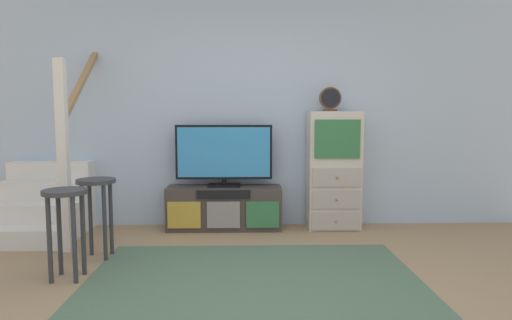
{
  "coord_description": "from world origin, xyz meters",
  "views": [
    {
      "loc": [
        -0.06,
        -2.79,
        1.29
      ],
      "look_at": [
        0.05,
        1.68,
        0.83
      ],
      "focal_mm": 31.52,
      "sensor_mm": 36.0,
      "label": 1
    }
  ],
  "objects_px": {
    "desk_clock": "(330,99)",
    "media_console": "(224,208)",
    "bar_stool_near": "(66,213)",
    "bar_stool_far": "(97,200)",
    "side_cabinet": "(334,171)",
    "television": "(224,154)"
  },
  "relations": [
    {
      "from": "bar_stool_far",
      "to": "desk_clock",
      "type": "bearing_deg",
      "value": 23.97
    },
    {
      "from": "media_console",
      "to": "television",
      "type": "xyz_separation_m",
      "value": [
        0.0,
        0.02,
        0.61
      ]
    },
    {
      "from": "television",
      "to": "bar_stool_far",
      "type": "bearing_deg",
      "value": -136.36
    },
    {
      "from": "desk_clock",
      "to": "television",
      "type": "bearing_deg",
      "value": 178.6
    },
    {
      "from": "media_console",
      "to": "side_cabinet",
      "type": "height_order",
      "value": "side_cabinet"
    },
    {
      "from": "media_console",
      "to": "bar_stool_far",
      "type": "bearing_deg",
      "value": -137.03
    },
    {
      "from": "television",
      "to": "side_cabinet",
      "type": "height_order",
      "value": "side_cabinet"
    },
    {
      "from": "media_console",
      "to": "side_cabinet",
      "type": "distance_m",
      "value": 1.3
    },
    {
      "from": "media_console",
      "to": "bar_stool_near",
      "type": "xyz_separation_m",
      "value": [
        -1.16,
        -1.52,
        0.29
      ]
    },
    {
      "from": "side_cabinet",
      "to": "desk_clock",
      "type": "xyz_separation_m",
      "value": [
        -0.06,
        -0.01,
        0.8
      ]
    },
    {
      "from": "television",
      "to": "side_cabinet",
      "type": "xyz_separation_m",
      "value": [
        1.23,
        -0.01,
        -0.19
      ]
    },
    {
      "from": "television",
      "to": "bar_stool_far",
      "type": "relative_size",
      "value": 1.5
    },
    {
      "from": "bar_stool_far",
      "to": "media_console",
      "type": "bearing_deg",
      "value": 42.97
    },
    {
      "from": "media_console",
      "to": "side_cabinet",
      "type": "xyz_separation_m",
      "value": [
        1.23,
        0.01,
        0.42
      ]
    },
    {
      "from": "bar_stool_near",
      "to": "side_cabinet",
      "type": "bearing_deg",
      "value": 32.55
    },
    {
      "from": "bar_stool_near",
      "to": "bar_stool_far",
      "type": "relative_size",
      "value": 0.99
    },
    {
      "from": "media_console",
      "to": "desk_clock",
      "type": "distance_m",
      "value": 1.69
    },
    {
      "from": "television",
      "to": "bar_stool_near",
      "type": "height_order",
      "value": "television"
    },
    {
      "from": "desk_clock",
      "to": "media_console",
      "type": "bearing_deg",
      "value": 179.76
    },
    {
      "from": "bar_stool_near",
      "to": "bar_stool_far",
      "type": "xyz_separation_m",
      "value": [
        0.07,
        0.51,
        0.01
      ]
    },
    {
      "from": "television",
      "to": "bar_stool_far",
      "type": "distance_m",
      "value": 1.53
    },
    {
      "from": "side_cabinet",
      "to": "bar_stool_near",
      "type": "xyz_separation_m",
      "value": [
        -2.39,
        -1.53,
        -0.13
      ]
    }
  ]
}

